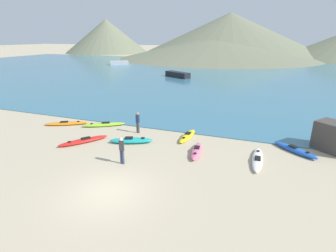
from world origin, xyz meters
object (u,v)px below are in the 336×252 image
Objects in this scene: person_near_foreground at (122,149)px; moored_boat_1 at (119,63)px; kayak_on_sand_0 at (187,136)px; kayak_on_sand_4 at (197,151)px; kayak_on_sand_7 at (295,150)px; moored_boat_3 at (178,75)px; kayak_on_sand_6 at (66,123)px; shoreline_rock at (335,137)px; kayak_on_sand_3 at (104,125)px; moored_boat_2 at (157,60)px; kayak_on_sand_1 at (258,159)px; kayak_on_sand_2 at (131,140)px; kayak_on_sand_5 at (84,141)px; person_near_waterline at (138,121)px.

person_near_foreground reaches higher than moored_boat_1.
kayak_on_sand_4 is at bearing -61.04° from kayak_on_sand_0.
kayak_on_sand_7 is 0.53× the size of moored_boat_3.
person_near_foreground is 56.49m from moored_boat_1.
kayak_on_sand_7 is (17.54, 0.69, 0.04)m from kayak_on_sand_6.
moored_boat_3 is 33.16m from shoreline_rock.
kayak_on_sand_6 is (-11.67, 1.65, -0.03)m from kayak_on_sand_4.
moored_boat_1 reaches higher than kayak_on_sand_3.
moored_boat_3 is at bearing -59.62° from moored_boat_2.
moored_boat_2 reaches higher than kayak_on_sand_1.
kayak_on_sand_4 is 4.77m from person_near_foreground.
kayak_on_sand_2 reaches higher than kayak_on_sand_5.
kayak_on_sand_3 is 16.75m from shoreline_rock.
kayak_on_sand_2 is 13.35m from shoreline_rock.
kayak_on_sand_2 reaches higher than kayak_on_sand_6.
kayak_on_sand_6 is 0.65× the size of moored_boat_3.
kayak_on_sand_4 reaches higher than kayak_on_sand_5.
moored_boat_1 is 2.19× the size of shoreline_rock.
kayak_on_sand_7 is 61.39m from moored_boat_2.
kayak_on_sand_0 is 3.95m from person_near_waterline.
moored_boat_3 is at bearing 103.06° from person_near_foreground.
kayak_on_sand_1 is 9.08m from person_near_waterline.
kayak_on_sand_1 is 2.10× the size of person_near_foreground.
kayak_on_sand_7 is 1.66× the size of person_near_waterline.
kayak_on_sand_1 is 3.09m from kayak_on_sand_7.
kayak_on_sand_4 reaches higher than kayak_on_sand_0.
person_near_waterline is 0.33× the size of moored_boat_1.
kayak_on_sand_5 is 1.16× the size of kayak_on_sand_7.
kayak_on_sand_5 is 58.76m from moored_boat_2.
kayak_on_sand_6 is 2.05× the size of person_near_waterline.
kayak_on_sand_1 is at bearing -61.65° from moored_boat_2.
kayak_on_sand_6 is 55.10m from moored_boat_2.
kayak_on_sand_3 is 7.25m from person_near_foreground.
person_near_waterline is (2.71, 3.08, 0.81)m from kayak_on_sand_5.
kayak_on_sand_5 is 1.41× the size of shoreline_rock.
shoreline_rock reaches higher than kayak_on_sand_6.
person_near_waterline is 0.73× the size of shoreline_rock.
moored_boat_2 is 2.22× the size of shoreline_rock.
kayak_on_sand_0 is 0.95× the size of kayak_on_sand_2.
kayak_on_sand_4 is 1.67× the size of person_near_waterline.
moored_boat_1 is (-27.36, 43.62, -0.42)m from person_near_waterline.
person_near_foreground is at bearing -69.03° from moored_boat_2.
kayak_on_sand_1 is 8.04m from person_near_foreground.
kayak_on_sand_4 is 0.55× the size of moored_boat_2.
moored_boat_2 reaches higher than kayak_on_sand_2.
kayak_on_sand_4 is at bearing -64.78° from moored_boat_2.
kayak_on_sand_5 is at bearing -35.38° from kayak_on_sand_6.
person_near_foreground reaches higher than kayak_on_sand_0.
person_near_waterline is (-5.16, 2.03, 0.78)m from kayak_on_sand_4.
kayak_on_sand_7 is at bearing -0.13° from kayak_on_sand_0.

